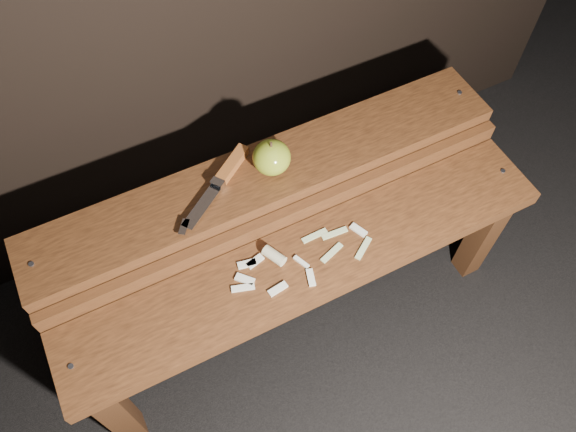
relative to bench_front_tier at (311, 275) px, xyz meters
name	(u,v)px	position (x,y,z in m)	size (l,w,h in m)	color
ground	(297,312)	(0.00, 0.06, -0.35)	(60.00, 60.00, 0.00)	black
bench_front_tier	(311,275)	(0.00, 0.00, 0.00)	(1.20, 0.20, 0.42)	#381E0E
bench_rear_tier	(269,192)	(0.00, 0.23, 0.06)	(1.20, 0.21, 0.50)	#381E0E
apple	(272,157)	(0.01, 0.23, 0.19)	(0.09, 0.09, 0.09)	olive
knife	(225,175)	(-0.10, 0.26, 0.16)	(0.24, 0.18, 0.02)	#954D20
apple_scraps	(286,259)	(-0.05, 0.03, 0.07)	(0.35, 0.14, 0.03)	beige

